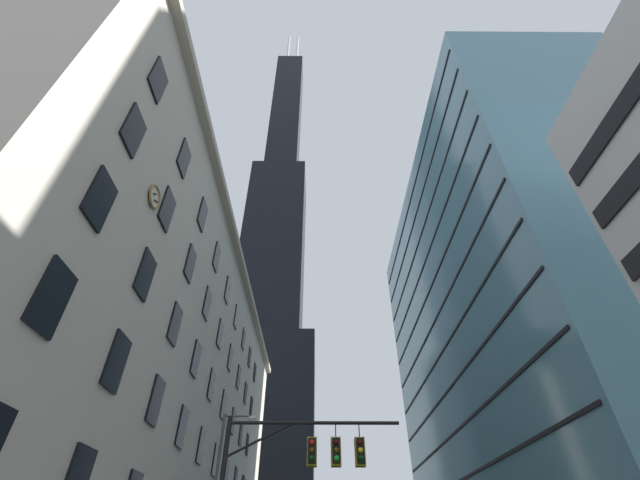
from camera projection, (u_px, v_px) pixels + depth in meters
name	position (u px, v px, depth m)	size (l,w,h in m)	color
station_building	(125.00, 393.00, 34.09)	(17.40, 56.60, 26.44)	beige
dark_skyscraper	(271.00, 288.00, 107.39)	(24.08, 24.08, 206.98)	black
glass_office_midrise	(508.00, 326.00, 46.99)	(17.37, 46.66, 47.22)	teal
traffic_signal_mast	(304.00, 466.00, 15.55)	(7.20, 0.63, 6.51)	black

